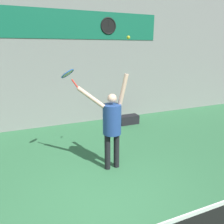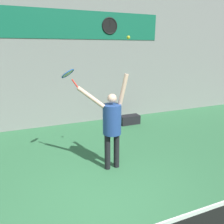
% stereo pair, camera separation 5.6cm
% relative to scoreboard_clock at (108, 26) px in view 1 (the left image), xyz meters
% --- Properties ---
extents(ground_plane, '(18.00, 18.00, 0.00)m').
position_rel_scoreboard_clock_xyz_m(ground_plane, '(-1.86, -4.72, -3.38)').
color(ground_plane, '#387A4C').
extents(back_wall, '(18.00, 0.10, 5.00)m').
position_rel_scoreboard_clock_xyz_m(back_wall, '(-1.86, 0.08, -0.88)').
color(back_wall, gray).
rests_on(back_wall, ground_plane).
extents(sponsor_banner, '(7.43, 0.02, 0.89)m').
position_rel_scoreboard_clock_xyz_m(sponsor_banner, '(-1.86, 0.02, -0.00)').
color(sponsor_banner, '#146B4C').
extents(scoreboard_clock, '(0.57, 0.05, 0.57)m').
position_rel_scoreboard_clock_xyz_m(scoreboard_clock, '(0.00, 0.00, 0.00)').
color(scoreboard_clock, black).
extents(tennis_player, '(1.02, 0.61, 2.14)m').
position_rel_scoreboard_clock_xyz_m(tennis_player, '(-1.29, -3.37, -2.29)').
color(tennis_player, black).
rests_on(tennis_player, ground_plane).
extents(tennis_racket, '(0.40, 0.41, 0.41)m').
position_rel_scoreboard_clock_xyz_m(tennis_racket, '(-2.07, -2.88, -1.27)').
color(tennis_racket, red).
extents(tennis_ball, '(0.07, 0.07, 0.07)m').
position_rel_scoreboard_clock_xyz_m(tennis_ball, '(-1.00, -3.52, -0.54)').
color(tennis_ball, '#CCDB2D').
extents(water_bottle, '(0.07, 0.07, 0.28)m').
position_rel_scoreboard_clock_xyz_m(water_bottle, '(0.00, -0.51, -3.25)').
color(water_bottle, '#198CCC').
rests_on(water_bottle, ground_plane).
extents(equipment_bag, '(0.71, 0.35, 0.31)m').
position_rel_scoreboard_clock_xyz_m(equipment_bag, '(0.45, -0.80, -3.22)').
color(equipment_bag, black).
rests_on(equipment_bag, ground_plane).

